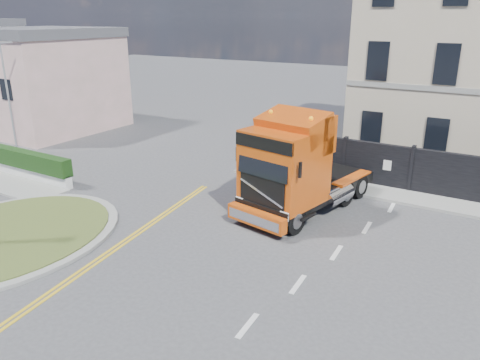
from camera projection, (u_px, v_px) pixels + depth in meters
The scene contains 9 objects.
ground at pixel (220, 253), 15.24m from camera, with size 120.00×120.00×0.00m, color #424244.
traffic_island at pixel (4, 237), 16.20m from camera, with size 6.80×6.80×0.17m.
hedge_wall at pixel (12, 160), 22.53m from camera, with size 8.00×0.55×1.35m.
seaside_bldg_pink at pixel (44, 84), 31.25m from camera, with size 8.00×8.00×6.00m, color beige.
seaside_bldg_cream at pixel (0, 80), 36.93m from camera, with size 9.00×8.00×5.00m, color beige.
hoarding_fence at pixel (476, 180), 18.99m from camera, with size 18.80×0.25×2.00m.
pavement_far at pixel (455, 206), 18.85m from camera, with size 20.00×1.60×0.12m, color gray.
truck at pixel (294, 171), 17.71m from camera, with size 3.63×6.92×3.94m.
lamppost_slim at pixel (7, 89), 24.87m from camera, with size 0.25×0.50×6.12m.
Camera 1 is at (7.56, -11.30, 7.32)m, focal length 35.00 mm.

